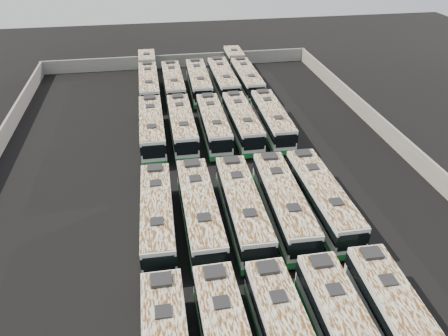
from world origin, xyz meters
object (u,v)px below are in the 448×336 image
bus_midback_center (213,124)px  bus_back_far_right (242,72)px  bus_midfront_center (242,208)px  bus_back_far_left (148,77)px  bus_midback_right (242,122)px  bus_back_right (223,80)px  bus_midfront_left (200,212)px  bus_midfront_right (283,203)px  bus_midfront_far_right (322,198)px  bus_back_center (199,82)px  bus_back_left (173,84)px  bus_midback_far_right (272,120)px  bus_midfront_far_left (157,216)px  bus_midback_left (182,126)px  bus_front_far_right (404,331)px  bus_midback_far_left (152,128)px

bus_midback_center → bus_back_far_right: 19.23m
bus_midfront_center → bus_back_far_left: bus_midfront_center is taller
bus_midback_right → bus_back_right: bus_back_right is taller
bus_midfront_center → bus_back_far_right: size_ratio=0.67×
bus_back_right → bus_midfront_left: bearing=-103.5°
bus_midfront_right → bus_midback_center: (-3.61, 16.91, -0.07)m
bus_midfront_far_right → bus_back_center: size_ratio=0.99×
bus_back_far_right → bus_back_far_left: bearing=-179.4°
bus_midfront_left → bus_back_left: 31.36m
bus_midfront_far_right → bus_midback_far_right: size_ratio=1.02×
bus_midfront_center → bus_midfront_far_left: bearing=179.0°
bus_midfront_left → bus_midback_left: size_ratio=1.03×
bus_midback_left → bus_back_right: bearing=62.7°
bus_midfront_left → bus_back_right: bus_midfront_left is taller
bus_midfront_center → bus_back_right: size_ratio=1.00×
bus_front_far_right → bus_midfront_right: bus_midfront_right is taller
bus_midfront_left → bus_midback_far_left: 17.40m
bus_midfront_right → bus_back_center: 31.49m
bus_back_far_right → bus_midfront_center: bearing=-101.7°
bus_midback_far_left → bus_back_right: size_ratio=0.99×
bus_midfront_right → bus_front_far_right: bearing=-74.3°
bus_midfront_far_left → bus_back_left: size_ratio=0.99×
bus_back_center → bus_midback_far_left: bearing=-115.7°
bus_midfront_center → bus_back_center: bus_midfront_center is taller
bus_midback_far_left → bus_back_center: (7.23, 14.29, -0.00)m
bus_back_left → bus_back_far_right: bus_back_left is taller
bus_midback_left → bus_back_right: bus_back_right is taller
bus_midfront_far_right → bus_midback_left: size_ratio=1.01×
bus_midfront_center → bus_back_far_left: 35.41m
bus_midfront_far_right → bus_midback_right: 17.18m
bus_midfront_far_left → bus_midfront_center: size_ratio=0.96×
bus_midback_right → bus_midfront_left: bearing=-113.3°
bus_midback_far_left → bus_back_far_right: size_ratio=0.66×
bus_midfront_far_right → bus_back_right: 31.43m
bus_midback_far_right → bus_back_left: 18.04m
bus_midback_center → bus_back_left: (-3.74, 14.40, 0.01)m
bus_midfront_center → bus_midback_far_left: size_ratio=1.01×
bus_midfront_right → bus_back_far_left: 36.26m
bus_midback_far_right → bus_back_left: bearing=128.4°
bus_midback_center → bus_back_left: bearing=104.9°
bus_midfront_right → bus_midback_far_left: (-10.85, 16.99, -0.02)m
bus_midfront_far_right → bus_back_right: bus_back_right is taller
bus_midfront_right → bus_back_center: size_ratio=1.01×
bus_midback_left → bus_midback_far_right: bearing=-1.0°
bus_back_far_left → bus_front_far_right: bearing=-73.7°
bus_midfront_left → bus_midfront_center: (3.69, -0.03, -0.00)m
bus_midfront_right → bus_midback_left: (-7.34, 17.12, -0.05)m
bus_midback_center → bus_back_center: 14.37m
bus_midback_center → bus_midback_far_right: 7.19m
bus_midfront_far_left → bus_back_center: bearing=77.9°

